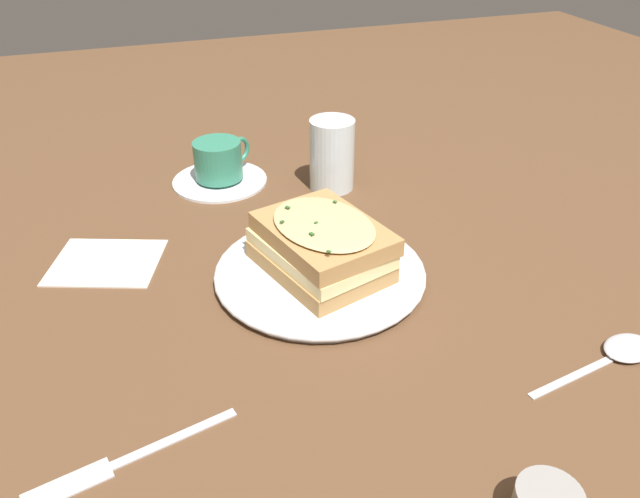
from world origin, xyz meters
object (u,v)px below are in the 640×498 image
(water_glass, at_px, (332,155))
(dinner_plate, at_px, (320,273))
(spoon, at_px, (622,351))
(sandwich, at_px, (321,246))
(napkin, at_px, (106,262))
(fork, at_px, (110,466))
(teacup_with_saucer, at_px, (219,166))

(water_glass, bearing_deg, dinner_plate, 67.09)
(dinner_plate, xyz_separation_m, spoon, (-0.25, 0.23, -0.00))
(sandwich, height_order, napkin, sandwich)
(dinner_plate, xyz_separation_m, sandwich, (-0.00, 0.00, 0.04))
(dinner_plate, relative_size, napkin, 1.94)
(dinner_plate, relative_size, sandwich, 1.40)
(water_glass, bearing_deg, napkin, 17.74)
(water_glass, bearing_deg, spoon, 108.58)
(water_glass, distance_m, fork, 0.55)
(fork, distance_m, spoon, 0.50)
(sandwich, height_order, water_glass, water_glass)
(water_glass, xyz_separation_m, spoon, (-0.15, 0.45, -0.05))
(spoon, distance_m, napkin, 0.60)
(teacup_with_saucer, height_order, napkin, teacup_with_saucer)
(sandwich, bearing_deg, spoon, 137.21)
(teacup_with_saucer, bearing_deg, water_glass, -58.57)
(fork, xyz_separation_m, spoon, (-0.50, 0.02, 0.00))
(fork, distance_m, napkin, 0.32)
(dinner_plate, xyz_separation_m, teacup_with_saucer, (0.06, -0.30, 0.02))
(napkin, bearing_deg, water_glass, -162.26)
(dinner_plate, bearing_deg, spoon, 137.39)
(fork, bearing_deg, water_glass, -52.56)
(sandwich, relative_size, water_glass, 1.68)
(teacup_with_saucer, relative_size, fork, 0.80)
(sandwich, distance_m, water_glass, 0.24)
(water_glass, height_order, spoon, water_glass)
(teacup_with_saucer, relative_size, water_glass, 1.35)
(dinner_plate, relative_size, fork, 1.39)
(water_glass, bearing_deg, fork, 50.87)
(sandwich, distance_m, fork, 0.33)
(dinner_plate, xyz_separation_m, napkin, (0.24, -0.12, -0.01))
(napkin, bearing_deg, spoon, 144.84)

